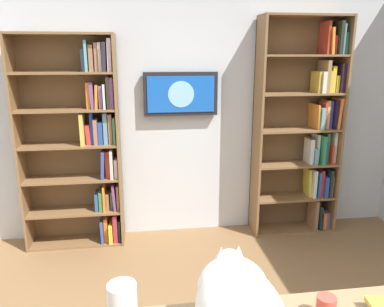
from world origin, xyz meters
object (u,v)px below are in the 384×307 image
bookshelf_right (83,143)px  wall_mounted_tv (181,94)px  bookshelf_left (308,129)px  cat (238,307)px  coffee_mug (326,307)px

bookshelf_right → wall_mounted_tv: bearing=-174.8°
bookshelf_left → cat: 2.71m
wall_mounted_tv → cat: wall_mounted_tv is taller
bookshelf_right → coffee_mug: 2.60m
bookshelf_right → cat: 2.52m
coffee_mug → bookshelf_left: bearing=-112.3°
bookshelf_left → wall_mounted_tv: size_ratio=3.04×
wall_mounted_tv → bookshelf_right: bearing=5.2°
coffee_mug → cat: bearing=14.2°
wall_mounted_tv → bookshelf_left: bearing=176.1°
cat → bookshelf_left: bearing=-119.3°
coffee_mug → wall_mounted_tv: bearing=-81.8°
bookshelf_left → bookshelf_right: 2.19m
bookshelf_left → bookshelf_right: bearing=-0.0°
bookshelf_left → cat: bookshelf_left is taller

